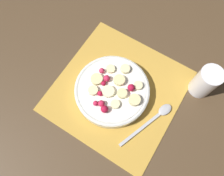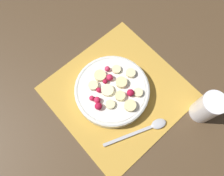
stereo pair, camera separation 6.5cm
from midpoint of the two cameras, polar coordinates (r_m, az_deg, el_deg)
The scene contains 5 objects.
ground_plane at distance 0.69m, azimuth 4.28°, elevation -1.50°, with size 3.00×3.00×0.00m, color #4C3823.
placemat at distance 0.69m, azimuth 4.30°, elevation -1.42°, with size 0.38×0.38×0.01m.
fruit_bowl at distance 0.66m, azimuth 2.78°, elevation -0.99°, with size 0.23×0.23×0.06m.
spoon at distance 0.67m, azimuth 12.21°, elevation -10.53°, with size 0.19×0.09×0.01m.
drinking_glass at distance 0.69m, azimuth 26.09°, elevation -4.96°, with size 0.07×0.07×0.11m.
Camera 2 is at (-0.17, -0.16, 0.65)m, focal length 35.00 mm.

